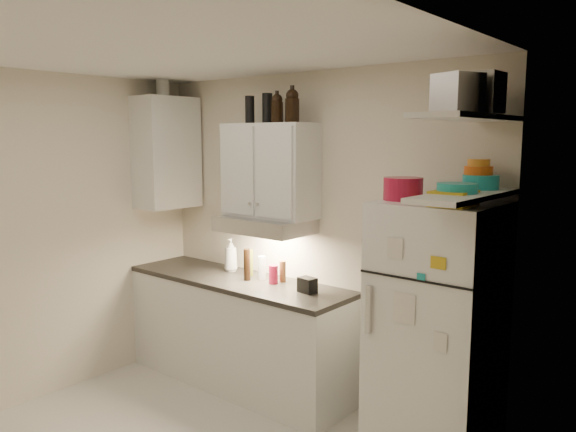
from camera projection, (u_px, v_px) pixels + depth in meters
The scene contains 35 objects.
ceiling at pixel (154, 45), 3.19m from camera, with size 3.20×3.00×0.02m, color white.
back_wall at pixel (312, 236), 4.53m from camera, with size 3.20×0.02×2.60m, color beige.
left_wall at pixel (32, 239), 4.39m from camera, with size 0.02×3.00×2.60m, color beige.
right_wall at pixel (401, 326), 2.36m from camera, with size 0.02×3.00×2.60m, color beige.
base_cabinet at pixel (238, 333), 4.76m from camera, with size 2.10×0.60×0.88m, color white.
countertop at pixel (237, 280), 4.70m from camera, with size 2.10×0.62×0.04m, color #292723.
upper_cabinet at pixel (270, 170), 4.51m from camera, with size 0.80×0.33×0.75m, color white.
side_cabinet at pixel (167, 153), 5.11m from camera, with size 0.33×0.55×1.00m, color white.
range_hood at pixel (265, 225), 4.52m from camera, with size 0.76×0.46×0.12m, color silver.
fridge at pixel (436, 335), 3.54m from camera, with size 0.70×0.68×1.70m, color white.
shelf_hi at pixel (468, 117), 3.12m from camera, with size 0.30×0.95×0.03m, color white.
shelf_lo at pixel (465, 196), 3.18m from camera, with size 0.30×0.95×0.03m, color white.
knife_strip at pixel (387, 244), 4.07m from camera, with size 0.42×0.02×0.03m, color black.
dutch_oven at pixel (403, 189), 3.49m from camera, with size 0.24×0.24×0.14m, color #A81333.
book_stack at pixel (454, 198), 3.19m from camera, with size 0.21×0.26×0.09m, color gold.
spice_jar at pixel (445, 195), 3.37m from camera, with size 0.06×0.06×0.09m, color silver.
stock_pot at pixel (480, 99), 3.29m from camera, with size 0.27×0.27×0.19m, color silver.
tin_a at pixel (480, 93), 3.02m from camera, with size 0.22×0.20×0.22m, color #AAAAAD.
tin_b at pixel (457, 93), 2.88m from camera, with size 0.20×0.20×0.20m, color #AAAAAD.
bowl_teal at pixel (481, 182), 3.41m from camera, with size 0.22×0.22×0.09m, color teal.
bowl_orange at pixel (478, 170), 3.44m from camera, with size 0.17×0.17×0.05m, color #DD5B14.
bowl_yellow at pixel (479, 163), 3.43m from camera, with size 0.13×0.13×0.04m, color orange.
plates at pixel (457, 188), 3.17m from camera, with size 0.23×0.23×0.06m, color teal.
growler_a at pixel (277, 108), 4.30m from camera, with size 0.09×0.09×0.22m, color black, non-canonical shape.
growler_b at pixel (292, 105), 4.21m from camera, with size 0.11×0.11×0.25m, color black, non-canonical shape.
thermos_a at pixel (267, 108), 4.48m from camera, with size 0.08×0.08×0.24m, color black.
thermos_b at pixel (250, 110), 4.50m from camera, with size 0.07×0.07×0.22m, color black.
side_jar at pixel (163, 88), 5.05m from camera, with size 0.12×0.12×0.16m, color silver.
soap_bottle at pixel (231, 253), 4.92m from camera, with size 0.13×0.13×0.33m, color white.
pepper_mill at pixel (283, 272), 4.56m from camera, with size 0.05×0.05×0.17m, color brown.
oil_bottle at pixel (251, 263), 4.76m from camera, with size 0.04×0.04×0.23m, color #66691A.
vinegar_bottle at pixel (247, 265), 4.61m from camera, with size 0.05×0.05×0.26m, color black.
clear_bottle at pixel (262, 268), 4.65m from camera, with size 0.06×0.06×0.19m, color silver.
red_jar at pixel (273, 274), 4.51m from camera, with size 0.08×0.08×0.15m, color #A81333.
caddy at pixel (307, 285), 4.25m from camera, with size 0.13×0.10×0.12m, color black.
Camera 1 is at (2.69, -2.05, 2.09)m, focal length 35.00 mm.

